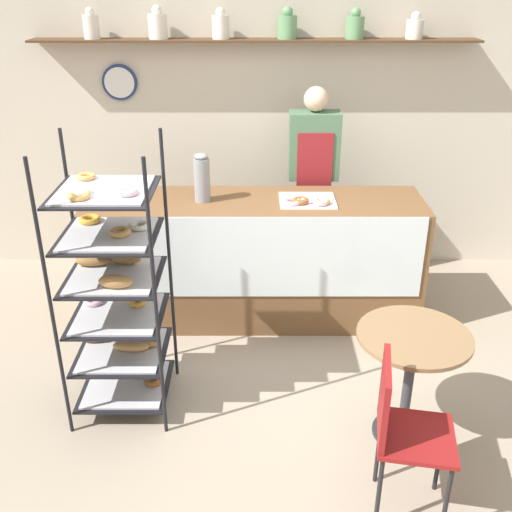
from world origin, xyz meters
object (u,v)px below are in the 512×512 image
Objects in this scene: pastry_rack at (119,294)px; cafe_chair at (402,424)px; cafe_table at (413,361)px; coffee_carafe at (204,178)px; person_worker at (314,182)px; donut_tray_counter at (309,201)px.

pastry_rack reaches higher than cafe_chair.
pastry_rack is 2.43× the size of cafe_table.
pastry_rack is at bearing -112.37° from coffee_carafe.
person_worker reaches higher than coffee_carafe.
pastry_rack is 1.94× the size of cafe_chair.
person_worker is 2.43× the size of cafe_table.
donut_tray_counter is at bearing 111.03° from cafe_table.
donut_tray_counter is (-0.33, 1.90, 0.46)m from cafe_chair.
coffee_carafe is at bearing -148.33° from person_worker.
donut_tray_counter is at bearing -98.80° from person_worker.
donut_tray_counter reaches higher than cafe_chair.
cafe_chair is 1.98m from donut_tray_counter.
coffee_carafe is at bearing 132.82° from cafe_table.
person_worker reaches higher than cafe_chair.
pastry_rack reaches higher than cafe_table.
person_worker is 1.94× the size of cafe_chair.
person_worker is at bearing 31.67° from coffee_carafe.
person_worker is 1.06m from coffee_carafe.
cafe_chair is (-0.19, -0.55, 0.02)m from cafe_table.
cafe_table is (0.42, -1.95, -0.42)m from person_worker.
person_worker is 4.16× the size of donut_tray_counter.
pastry_rack is at bearing -129.20° from person_worker.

